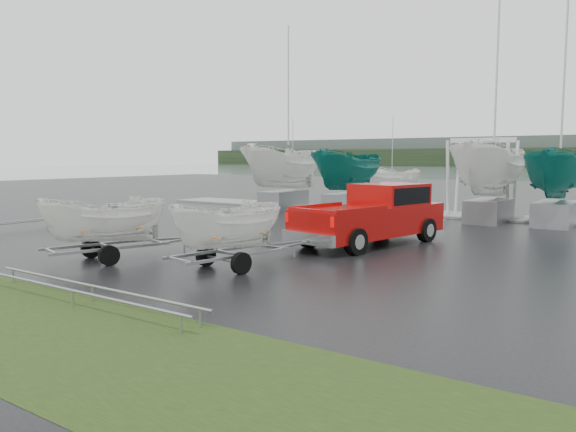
{
  "coord_description": "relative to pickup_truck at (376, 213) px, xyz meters",
  "views": [
    {
      "loc": [
        14.31,
        -16.61,
        3.13
      ],
      "look_at": [
        3.8,
        -1.53,
        1.2
      ],
      "focal_mm": 35.0,
      "sensor_mm": 36.0,
      "label": 1
    }
  ],
  "objects": [
    {
      "name": "pickup_truck",
      "position": [
        0.0,
        0.0,
        0.0
      ],
      "size": [
        3.4,
        6.79,
        2.16
      ],
      "rotation": [
        0.0,
        0.0,
        -0.19
      ],
      "color": "#9C0A08",
      "rests_on": "ground"
    },
    {
      "name": "mast_rack_0",
      "position": [
        -14.36,
        -0.82,
        -0.78
      ],
      "size": [
        0.56,
        6.5,
        0.06
      ],
      "rotation": [
        0.0,
        0.0,
        1.57
      ],
      "color": "gray",
      "rests_on": "ground"
    },
    {
      "name": "moored_boat_1",
      "position": [
        -19.31,
        43.91,
        -1.12
      ],
      "size": [
        3.94,
        3.89,
        12.08
      ],
      "rotation": [
        0.0,
        0.0,
        4.4
      ],
      "color": "silver",
      "rests_on": "ground"
    },
    {
      "name": "dock",
      "position": [
        -5.36,
        11.18,
        -1.08
      ],
      "size": [
        30.0,
        3.0,
        0.12
      ],
      "primitive_type": "cube",
      "color": "gray",
      "rests_on": "ground"
    },
    {
      "name": "keelboat_2",
      "position": [
        1.51,
        9.19,
        3.23
      ],
      "size": [
        2.74,
        3.2,
        10.91
      ],
      "color": "gray",
      "rests_on": "ground"
    },
    {
      "name": "trailer_hitched",
      "position": [
        -1.3,
        -6.65,
        1.2
      ],
      "size": [
        1.89,
        3.76,
        4.26
      ],
      "rotation": [
        0.0,
        0.0,
        -0.19
      ],
      "color": "gray",
      "rests_on": "ground"
    },
    {
      "name": "ground_plane",
      "position": [
        -5.36,
        -1.82,
        -1.13
      ],
      "size": [
        120.0,
        120.0,
        0.0
      ],
      "primitive_type": "plane",
      "color": "black",
      "rests_on": "ground"
    },
    {
      "name": "boat_hoist",
      "position": [
        0.54,
        11.18,
        1.54
      ],
      "size": [
        3.3,
        2.18,
        4.12
      ],
      "color": "silver",
      "rests_on": "ground"
    },
    {
      "name": "moored_boat_0",
      "position": [
        -31.36,
        40.49,
        -1.12
      ],
      "size": [
        2.66,
        2.62,
        10.91
      ],
      "rotation": [
        0.0,
        0.0,
        1.79
      ],
      "color": "silver",
      "rests_on": "ground"
    },
    {
      "name": "trailer_parked",
      "position": [
        -5.15,
        -7.83,
        1.27
      ],
      "size": [
        2.23,
        3.79,
        4.4
      ],
      "rotation": [
        0.0,
        0.0,
        -0.31
      ],
      "color": "gray",
      "rests_on": "ground"
    },
    {
      "name": "mast_rack_2",
      "position": [
        -1.36,
        -11.32,
        -0.78
      ],
      "size": [
        7.0,
        0.56,
        0.06
      ],
      "color": "gray",
      "rests_on": "ground"
    },
    {
      "name": "keelboat_1",
      "position": [
        -6.33,
        9.38,
        2.69
      ],
      "size": [
        2.41,
        3.2,
        7.51
      ],
      "color": "gray",
      "rests_on": "ground"
    },
    {
      "name": "keelboat_0",
      "position": [
        -10.62,
        9.19,
        3.2
      ],
      "size": [
        2.72,
        3.2,
        10.9
      ],
      "color": "gray",
      "rests_on": "ground"
    },
    {
      "name": "keelboat_3",
      "position": [
        4.41,
        9.49,
        2.64
      ],
      "size": [
        2.37,
        3.2,
        10.54
      ],
      "color": "gray",
      "rests_on": "ground"
    }
  ]
}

